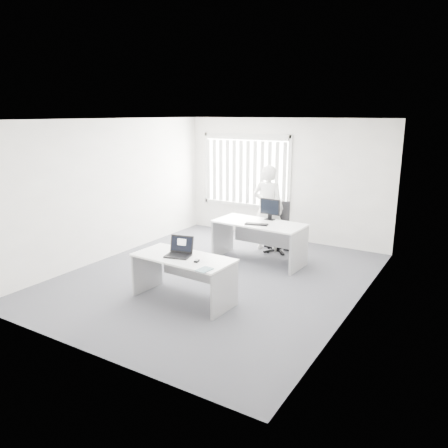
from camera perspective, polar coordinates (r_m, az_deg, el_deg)
The scene contains 18 objects.
ground at distance 8.00m, azimuth -1.15°, elevation -6.96°, with size 6.00×6.00×0.00m, color #595A61.
wall_back at distance 10.23m, azimuth 7.89°, elevation 5.72°, with size 5.00×0.02×2.80m, color white.
wall_front at distance 5.40m, azimuth -18.56°, elevation -2.63°, with size 5.00×0.02×2.80m, color white.
wall_left at distance 9.17m, azimuth -14.55°, elevation 4.42°, with size 0.02×6.00×2.80m, color white.
wall_right at distance 6.64m, azimuth 17.32°, elevation 0.57°, with size 0.02×6.00×2.80m, color white.
ceiling at distance 7.46m, azimuth -1.26°, elevation 13.51°, with size 5.00×6.00×0.02m, color white.
window at distance 10.61m, azimuth 2.84°, elevation 6.96°, with size 2.32×0.06×1.76m, color silver.
blinds at distance 10.56m, azimuth 2.68°, elevation 6.76°, with size 2.20×0.10×1.50m, color silver, non-canonical shape.
desk_near at distance 6.91m, azimuth -5.32°, elevation -5.87°, with size 1.63×0.82×0.73m.
desk_far at distance 8.67m, azimuth 4.59°, elevation -1.24°, with size 1.82×0.92×0.81m.
office_chair at distance 9.49m, azimuth 7.15°, elevation -1.55°, with size 0.79×0.79×1.06m.
person at distance 9.41m, azimuth 5.77°, elevation 2.10°, with size 0.68×0.44×1.85m, color white.
laptop at distance 6.81m, azimuth -6.08°, elevation -3.07°, with size 0.38×0.34×0.30m, color black, non-canonical shape.
paper_sheet at distance 6.62m, azimuth -3.49°, elevation -4.87°, with size 0.26×0.18×0.00m, color white.
mouse at distance 6.59m, azimuth -3.60°, elevation -4.79°, with size 0.06×0.10×0.04m, color #A7A7A9, non-canonical shape.
booklet at distance 6.26m, azimuth -2.57°, elevation -5.96°, with size 0.17×0.23×0.01m, color silver.
keyboard at distance 8.43m, azimuth 4.26°, elevation -0.03°, with size 0.45×0.15×0.02m, color black.
monitor at distance 8.80m, azimuth 6.02°, elevation 1.91°, with size 0.43×0.13×0.43m, color black, non-canonical shape.
Camera 1 is at (4.00, -6.29, 2.90)m, focal length 35.00 mm.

